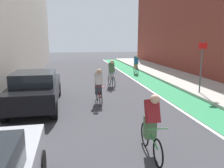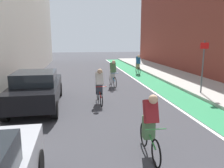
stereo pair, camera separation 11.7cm
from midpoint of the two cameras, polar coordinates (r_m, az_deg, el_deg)
The scene contains 11 objects.
ground_plane at distance 12.79m, azimuth -2.43°, elevation -1.60°, with size 74.20×74.20×0.00m, color #38383D.
bike_lane_paint at distance 15.52m, azimuth 9.48°, elevation 0.56°, with size 1.60×33.73×0.00m, color #2D8451.
lane_divider_stripe at distance 15.25m, azimuth 6.29°, elevation 0.45°, with size 0.12×33.73×0.00m, color white.
sidewalk_right at distance 16.47m, azimuth 17.41°, elevation 1.05°, with size 3.21×33.73×0.14m, color #A8A59E.
building_facade_right at distance 19.46m, azimuth 23.12°, elevation 16.14°, with size 2.40×29.73×9.57m, color brown.
parked_sedan_black at distance 10.11m, azimuth -18.99°, elevation -1.13°, with size 1.97×4.64×1.53m.
cyclist_lead at distance 5.68m, azimuth 9.27°, elevation -9.58°, with size 0.48×1.70×1.60m.
cyclist_mid at distance 10.06m, azimuth -3.70°, elevation -0.49°, with size 0.48×1.67×1.59m.
cyclist_trailing at distance 13.66m, azimuth -0.40°, elevation 2.87°, with size 0.48×1.73×1.62m.
cyclist_far at distance 18.82m, azimuth 5.89°, elevation 5.00°, with size 0.48×1.66×1.59m.
street_sign_post at distance 12.26m, azimuth 21.36°, elevation 5.16°, with size 0.44×0.07×2.63m.
Camera 1 is at (-1.70, 0.51, 2.86)m, focal length 36.30 mm.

